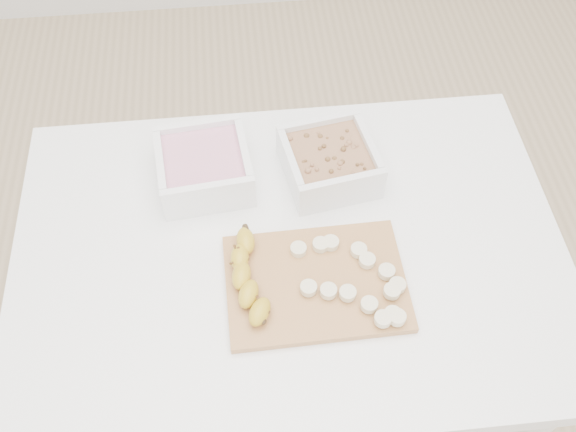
{
  "coord_description": "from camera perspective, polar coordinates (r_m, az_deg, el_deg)",
  "views": [
    {
      "loc": [
        -0.07,
        -0.62,
        1.73
      ],
      "look_at": [
        0.0,
        0.03,
        0.81
      ],
      "focal_mm": 40.0,
      "sensor_mm": 36.0,
      "label": 1
    }
  ],
  "objects": [
    {
      "name": "banana_slices",
      "position": [
        1.1,
        6.24,
        -5.75
      ],
      "size": [
        0.19,
        0.19,
        0.02
      ],
      "color": "beige",
      "rests_on": "cutting_board"
    },
    {
      "name": "banana",
      "position": [
        1.09,
        -3.47,
        -5.51
      ],
      "size": [
        0.07,
        0.19,
        0.03
      ],
      "primitive_type": null,
      "rotation": [
        0.0,
        0.0,
        -0.1
      ],
      "color": "gold",
      "rests_on": "cutting_board"
    },
    {
      "name": "ground",
      "position": [
        1.84,
        0.1,
        -15.64
      ],
      "size": [
        3.5,
        3.5,
        0.0
      ],
      "primitive_type": "plane",
      "color": "#C6AD89",
      "rests_on": "ground"
    },
    {
      "name": "cutting_board",
      "position": [
        1.12,
        2.49,
        -5.97
      ],
      "size": [
        0.31,
        0.23,
        0.01
      ],
      "primitive_type": "cube",
      "rotation": [
        0.0,
        0.0,
        0.02
      ],
      "color": "#B87D46",
      "rests_on": "table"
    },
    {
      "name": "bowl_yogurt",
      "position": [
        1.23,
        -7.47,
        4.41
      ],
      "size": [
        0.19,
        0.19,
        0.08
      ],
      "color": "white",
      "rests_on": "table"
    },
    {
      "name": "table",
      "position": [
        1.24,
        0.14,
        -5.31
      ],
      "size": [
        1.0,
        0.7,
        0.75
      ],
      "color": "white",
      "rests_on": "ground"
    },
    {
      "name": "bowl_granola",
      "position": [
        1.23,
        3.69,
        4.87
      ],
      "size": [
        0.19,
        0.19,
        0.08
      ],
      "color": "white",
      "rests_on": "table"
    }
  ]
}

